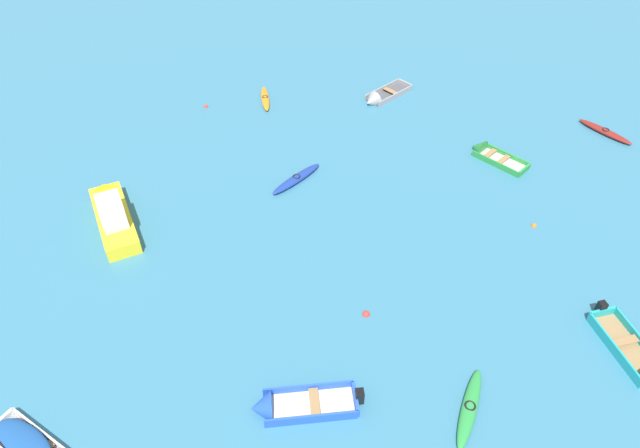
% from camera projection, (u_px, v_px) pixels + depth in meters
% --- Properties ---
extents(rowboat_green_center, '(3.26, 3.54, 1.21)m').
position_uv_depth(rowboat_green_center, '(486.00, 153.00, 34.24)').
color(rowboat_green_center, beige).
rests_on(rowboat_green_center, ground_plane).
extents(kayak_orange_cluster_outer, '(0.70, 3.30, 0.31)m').
position_uv_depth(kayak_orange_cluster_outer, '(265.00, 98.00, 39.04)').
color(kayak_orange_cluster_outer, orange).
rests_on(kayak_orange_cluster_outer, ground_plane).
extents(kayak_deep_blue_far_right, '(3.18, 2.99, 0.36)m').
position_uv_depth(kayak_deep_blue_far_right, '(297.00, 179.00, 32.35)').
color(kayak_deep_blue_far_right, navy).
rests_on(kayak_deep_blue_far_right, ground_plane).
extents(rowboat_blue_cluster_inner, '(4.38, 1.46, 1.26)m').
position_uv_depth(rowboat_blue_cluster_inner, '(286.00, 406.00, 21.76)').
color(rowboat_blue_cluster_inner, beige).
rests_on(rowboat_blue_cluster_inner, ground_plane).
extents(motor_launch_yellow_far_back, '(3.47, 6.08, 2.25)m').
position_uv_depth(motor_launch_yellow_far_back, '(112.00, 212.00, 29.49)').
color(motor_launch_yellow_far_back, yellow).
rests_on(motor_launch_yellow_far_back, ground_plane).
extents(kayak_maroon_far_left, '(2.49, 3.38, 0.35)m').
position_uv_depth(kayak_maroon_far_left, '(605.00, 132.00, 35.95)').
color(kayak_maroon_far_left, maroon).
rests_on(kayak_maroon_far_left, ground_plane).
extents(rowboat_grey_outer_right, '(3.92, 3.45, 1.22)m').
position_uv_depth(rowboat_grey_outer_right, '(378.00, 98.00, 38.98)').
color(rowboat_grey_outer_right, '#4C4C51').
rests_on(rowboat_grey_outer_right, ground_plane).
extents(kayak_green_midfield_left, '(2.21, 3.51, 0.35)m').
position_uv_depth(kayak_green_midfield_left, '(470.00, 408.00, 21.78)').
color(kayak_green_midfield_left, '#288C3D').
rests_on(kayak_green_midfield_left, ground_plane).
extents(mooring_buoy_near_foreground, '(0.31, 0.31, 0.31)m').
position_uv_depth(mooring_buoy_near_foreground, '(206.00, 107.00, 38.50)').
color(mooring_buoy_near_foreground, red).
rests_on(mooring_buoy_near_foreground, ground_plane).
extents(mooring_buoy_between_boats_left, '(0.36, 0.36, 0.36)m').
position_uv_depth(mooring_buoy_between_boats_left, '(366.00, 314.00, 25.34)').
color(mooring_buoy_between_boats_left, red).
rests_on(mooring_buoy_between_boats_left, ground_plane).
extents(mooring_buoy_far_field, '(0.29, 0.29, 0.29)m').
position_uv_depth(mooring_buoy_far_field, '(534.00, 226.00, 29.66)').
color(mooring_buoy_far_field, orange).
rests_on(mooring_buoy_far_field, ground_plane).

